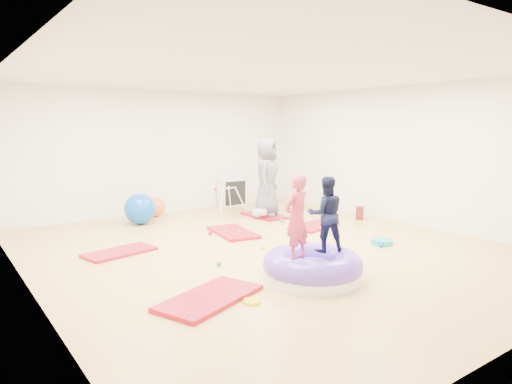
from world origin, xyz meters
TOP-DOWN VIEW (x-y plane):
  - room at (0.00, 0.00)m, footprint 7.01×8.01m
  - gym_mat_front_left at (-1.89, -1.42)m, footprint 1.43×1.06m
  - gym_mat_mid_left at (-2.05, 1.12)m, footprint 1.17×0.76m
  - gym_mat_center_back at (0.13, 1.22)m, footprint 0.81×1.30m
  - gym_mat_right at (1.74, 0.74)m, footprint 1.21×0.83m
  - gym_mat_rear_right at (1.59, 2.19)m, footprint 0.55×1.10m
  - inflatable_cushion at (-0.45, -1.57)m, footprint 1.30×1.30m
  - child_pink at (-0.75, -1.59)m, footprint 0.44×0.33m
  - child_navy at (-0.18, -1.53)m, footprint 0.61×0.57m
  - adult_caregiver at (1.61, 2.13)m, footprint 0.98×0.94m
  - infant at (1.34, 2.00)m, footprint 0.34×0.34m
  - ball_pit_balls at (0.25, 0.16)m, footprint 2.78×2.97m
  - exercise_ball_blue at (-0.95, 3.04)m, footprint 0.63×0.63m
  - exercise_ball_orange at (-0.38, 3.60)m, footprint 0.45×0.45m
  - infant_play_gym at (1.26, 3.27)m, footprint 0.73×0.70m
  - cube_shelf at (1.77, 3.79)m, footprint 0.69×0.34m
  - balance_disc at (1.75, -0.92)m, footprint 0.36×0.36m
  - backpack at (3.10, 0.77)m, footprint 0.27×0.25m
  - yellow_toy at (-1.54, -1.76)m, footprint 0.21×0.21m

SIDE VIEW (x-z plane):
  - yellow_toy at x=-1.54m, z-range 0.00..0.03m
  - gym_mat_mid_left at x=-2.05m, z-range 0.00..0.04m
  - gym_mat_rear_right at x=1.59m, z-range 0.00..0.05m
  - gym_mat_right at x=1.74m, z-range 0.00..0.05m
  - gym_mat_center_back at x=0.13m, z-range 0.00..0.05m
  - gym_mat_front_left at x=-1.89m, z-range 0.00..0.05m
  - ball_pit_balls at x=0.25m, z-range 0.00..0.07m
  - balance_disc at x=1.75m, z-range 0.00..0.08m
  - backpack at x=3.10m, z-range 0.00..0.27m
  - infant at x=1.34m, z-range 0.05..0.25m
  - inflatable_cushion at x=-0.45m, z-range -0.05..0.36m
  - exercise_ball_orange at x=-0.38m, z-range 0.00..0.45m
  - exercise_ball_blue at x=-0.95m, z-range 0.00..0.63m
  - cube_shelf at x=1.77m, z-range 0.00..0.69m
  - infant_play_gym at x=1.26m, z-range 0.09..0.66m
  - child_navy at x=-0.18m, z-range 0.37..1.38m
  - adult_caregiver at x=1.61m, z-range 0.05..1.73m
  - child_pink at x=-0.75m, z-range 0.37..1.45m
  - room at x=0.00m, z-range 0.00..2.80m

